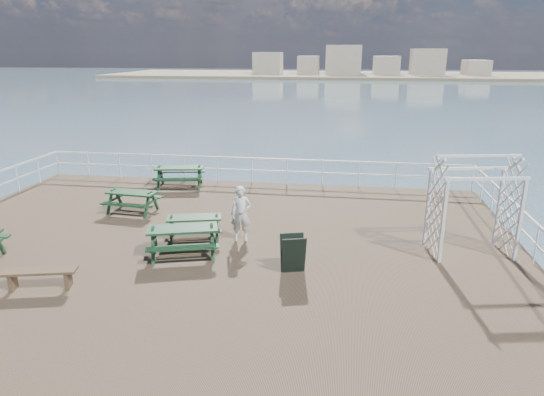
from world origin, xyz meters
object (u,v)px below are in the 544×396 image
(picnic_table_a, at_px, (132,197))
(flat_bench_near, at_px, (40,275))
(picnic_table_c, at_px, (194,223))
(picnic_table_e, at_px, (183,235))
(picnic_table_b, at_px, (180,172))
(trellis_arbor, at_px, (473,211))
(person, at_px, (241,214))

(picnic_table_a, distance_m, flat_bench_near, 5.71)
(picnic_table_c, height_order, flat_bench_near, picnic_table_c)
(picnic_table_e, bearing_deg, picnic_table_a, 114.49)
(picnic_table_b, bearing_deg, trellis_arbor, -38.60)
(picnic_table_c, height_order, trellis_arbor, trellis_arbor)
(picnic_table_c, distance_m, trellis_arbor, 7.82)
(picnic_table_c, relative_size, flat_bench_near, 1.09)
(picnic_table_a, distance_m, person, 4.73)
(picnic_table_c, distance_m, flat_bench_near, 4.46)
(picnic_table_a, distance_m, trellis_arbor, 10.86)
(picnic_table_e, bearing_deg, picnic_table_c, 76.33)
(picnic_table_c, relative_size, trellis_arbor, 0.67)
(picnic_table_c, height_order, picnic_table_e, picnic_table_e)
(picnic_table_b, height_order, trellis_arbor, trellis_arbor)
(picnic_table_b, relative_size, flat_bench_near, 1.28)
(picnic_table_c, bearing_deg, flat_bench_near, -140.72)
(picnic_table_e, bearing_deg, picnic_table_b, 92.63)
(flat_bench_near, xyz_separation_m, trellis_arbor, (10.38, 3.73, 0.87))
(picnic_table_b, bearing_deg, picnic_table_c, -77.61)
(picnic_table_a, relative_size, person, 1.10)
(picnic_table_e, xyz_separation_m, trellis_arbor, (7.70, 1.35, 0.65))
(trellis_arbor, height_order, person, trellis_arbor)
(picnic_table_a, distance_m, picnic_table_e, 4.44)
(picnic_table_b, bearing_deg, picnic_table_a, -110.27)
(picnic_table_e, height_order, flat_bench_near, picnic_table_e)
(picnic_table_c, xyz_separation_m, flat_bench_near, (-2.60, -3.63, -0.13))
(picnic_table_a, bearing_deg, picnic_table_b, 86.20)
(flat_bench_near, bearing_deg, picnic_table_a, 78.34)
(picnic_table_e, bearing_deg, flat_bench_near, -155.57)
(picnic_table_a, xyz_separation_m, trellis_arbor, (10.66, -1.96, 0.71))
(picnic_table_a, xyz_separation_m, picnic_table_c, (2.88, -2.07, -0.03))
(flat_bench_near, bearing_deg, picnic_table_e, 27.18)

